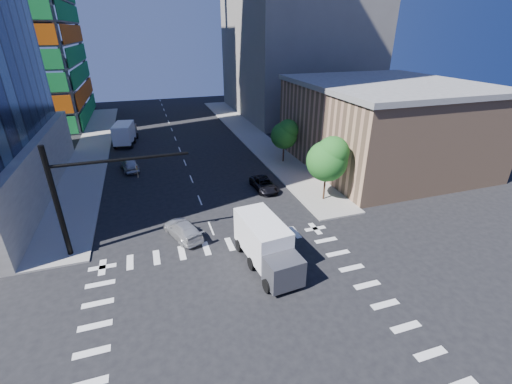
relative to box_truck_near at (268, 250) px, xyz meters
name	(u,v)px	position (x,y,z in m)	size (l,w,h in m)	color
ground	(250,326)	(-3.03, -5.20, -1.53)	(160.00, 160.00, 0.00)	black
road_markings	(250,326)	(-3.03, -5.20, -1.53)	(20.00, 20.00, 0.01)	silver
sidewalk_ne	(251,135)	(9.47, 34.80, -1.46)	(5.00, 60.00, 0.15)	gray
sidewalk_nw	(93,149)	(-15.53, 34.80, -1.46)	(5.00, 60.00, 0.15)	gray
commercial_building	(383,124)	(21.97, 16.80, 3.78)	(20.50, 22.50, 10.60)	tan
bg_building_ne	(296,43)	(23.97, 49.80, 12.47)	(24.00, 30.00, 28.00)	slate
signal_mast_nw	(76,191)	(-13.02, 6.30, 3.96)	(10.20, 0.40, 9.00)	black
tree_south	(329,158)	(9.60, 8.71, 3.15)	(4.16, 4.16, 6.82)	#382316
tree_north	(285,134)	(9.90, 20.71, 2.46)	(3.54, 3.52, 5.78)	#382316
car_nb_far	(264,184)	(4.34, 13.24, -0.89)	(2.14, 4.64, 1.29)	black
car_sb_near	(183,230)	(-5.57, 6.23, -0.83)	(1.98, 4.86, 1.41)	silver
car_sb_mid	(130,164)	(-10.04, 24.20, -0.74)	(1.88, 4.68, 1.60)	#A7A9AE
box_truck_near	(268,250)	(0.00, 0.00, 0.00)	(3.43, 6.84, 3.46)	black
box_truck_far	(126,134)	(-10.62, 36.60, -0.04)	(3.71, 6.78, 3.37)	black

